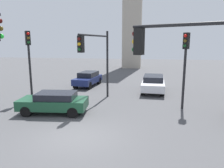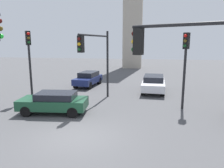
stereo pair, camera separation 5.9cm
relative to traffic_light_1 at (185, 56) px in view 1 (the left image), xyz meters
The scene contains 8 objects.
ground_plane 8.23m from the traffic_light_1, 135.74° to the right, with size 95.74×95.74×0.00m, color #4C4C4F.
traffic_light_1 is the anchor object (origin of this frame).
traffic_light_2 10.80m from the traffic_light_1, behind, with size 0.46×0.48×5.07m.
traffic_light_3 5.84m from the traffic_light_1, behind, with size 1.13×4.30×5.11m.
traffic_light_4 6.53m from the traffic_light_1, 98.83° to the right, with size 3.68×1.89×5.15m.
car_1 8.59m from the traffic_light_1, 164.47° to the right, with size 4.21×2.15×1.30m.
car_3 5.82m from the traffic_light_1, 109.88° to the left, with size 2.07×4.68×1.39m.
car_4 10.52m from the traffic_light_1, 142.56° to the left, with size 2.09×4.15×1.41m.
Camera 1 is at (3.06, -8.77, 4.26)m, focal length 34.33 mm.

